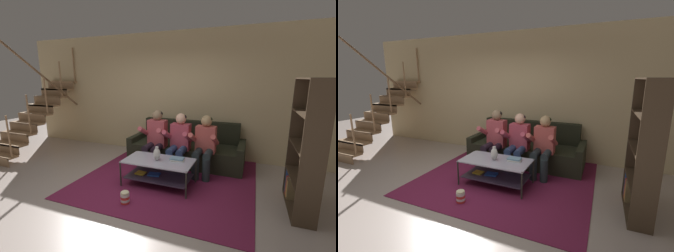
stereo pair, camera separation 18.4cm
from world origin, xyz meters
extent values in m
plane|color=#AA9A92|center=(0.00, 0.00, 0.00)|extent=(16.80, 16.80, 0.00)
cube|color=#CFB886|center=(0.00, 2.46, 1.45)|extent=(8.40, 0.12, 2.90)
cube|color=#A37A53|center=(-3.28, 0.35, 0.17)|extent=(0.93, 0.25, 0.04)
cube|color=#8F6B49|center=(-3.28, 0.24, 0.10)|extent=(0.93, 0.02, 0.19)
cube|color=#A37A53|center=(-3.28, 0.60, 0.37)|extent=(0.93, 0.25, 0.04)
cube|color=#8F6B49|center=(-3.28, 0.49, 0.29)|extent=(0.93, 0.02, 0.19)
cube|color=#A37A53|center=(-3.28, 0.85, 0.56)|extent=(0.93, 0.25, 0.04)
cube|color=#8F6B49|center=(-3.28, 0.74, 0.49)|extent=(0.93, 0.02, 0.19)
cube|color=#A37A53|center=(-3.28, 1.11, 0.76)|extent=(0.93, 0.25, 0.04)
cube|color=#8F6B49|center=(-3.28, 0.99, 0.68)|extent=(0.93, 0.02, 0.19)
cube|color=#A37A53|center=(-3.28, 1.36, 0.95)|extent=(0.93, 0.25, 0.04)
cube|color=#8F6B49|center=(-3.28, 1.24, 0.87)|extent=(0.93, 0.02, 0.19)
cube|color=#A37A53|center=(-3.28, 1.61, 1.14)|extent=(0.93, 0.25, 0.04)
cube|color=#8F6B49|center=(-3.28, 1.49, 1.07)|extent=(0.93, 0.02, 0.19)
cube|color=#A37A53|center=(-3.28, 1.86, 1.34)|extent=(0.93, 0.25, 0.04)
cube|color=#8F6B49|center=(-3.28, 1.74, 1.26)|extent=(0.93, 0.02, 0.19)
cube|color=#A37A53|center=(-3.28, 2.11, 1.53)|extent=(0.93, 0.25, 0.04)
cube|color=#8F6B49|center=(-3.28, 1.99, 1.46)|extent=(0.93, 0.02, 0.19)
cube|color=#A37A53|center=(-3.28, 2.36, 1.73)|extent=(0.93, 0.25, 0.04)
cube|color=#8F6B49|center=(-3.28, 2.25, 1.65)|extent=(0.93, 0.02, 0.19)
cylinder|color=#A37A53|center=(-2.86, 0.35, 0.64)|extent=(0.04, 0.04, 0.90)
cylinder|color=#A37A53|center=(-2.86, 0.85, 1.03)|extent=(0.04, 0.04, 0.90)
cylinder|color=#A37A53|center=(-2.86, 1.36, 1.42)|extent=(0.04, 0.04, 0.90)
cylinder|color=#A37A53|center=(-2.86, 1.86, 1.81)|extent=(0.04, 0.04, 0.90)
cylinder|color=#A37A53|center=(-2.86, 2.36, 2.20)|extent=(0.04, 0.04, 0.90)
cylinder|color=brown|center=(-2.86, 1.36, 1.87)|extent=(0.05, 2.04, 1.59)
cube|color=black|center=(0.56, 1.86, 0.21)|extent=(2.20, 0.90, 0.43)
cube|color=black|center=(0.56, 2.22, 0.66)|extent=(2.20, 0.18, 0.46)
cube|color=black|center=(-0.61, 1.86, 0.27)|extent=(0.13, 0.90, 0.55)
cube|color=black|center=(1.73, 1.86, 0.27)|extent=(0.13, 0.90, 0.55)
cylinder|color=#281C29|center=(-0.05, 1.10, 0.21)|extent=(0.14, 0.14, 0.43)
cylinder|color=#281C29|center=(0.15, 1.10, 0.21)|extent=(0.14, 0.14, 0.43)
cylinder|color=#281C29|center=(-0.05, 1.28, 0.47)|extent=(0.14, 0.42, 0.14)
cylinder|color=#281C29|center=(0.15, 1.28, 0.47)|extent=(0.14, 0.42, 0.14)
cube|color=#B84953|center=(0.05, 1.49, 0.71)|extent=(0.38, 0.22, 0.57)
cylinder|color=#B84953|center=(-0.16, 1.31, 0.77)|extent=(0.09, 0.49, 0.31)
cylinder|color=#B84953|center=(0.25, 1.31, 0.77)|extent=(0.09, 0.49, 0.31)
sphere|color=#8F7356|center=(0.05, 1.49, 1.10)|extent=(0.21, 0.21, 0.21)
ellipsoid|color=black|center=(0.05, 1.51, 1.12)|extent=(0.21, 0.21, 0.13)
cylinder|color=navy|center=(0.46, 1.10, 0.21)|extent=(0.14, 0.14, 0.43)
cylinder|color=navy|center=(0.66, 1.10, 0.21)|extent=(0.14, 0.14, 0.43)
cylinder|color=navy|center=(0.46, 1.28, 0.47)|extent=(0.14, 0.42, 0.14)
cylinder|color=navy|center=(0.66, 1.28, 0.47)|extent=(0.14, 0.42, 0.14)
cube|color=#B84255|center=(0.56, 1.49, 0.69)|extent=(0.38, 0.22, 0.52)
cylinder|color=#B84255|center=(0.36, 1.31, 0.74)|extent=(0.09, 0.49, 0.31)
cylinder|color=#B84255|center=(0.76, 1.31, 0.74)|extent=(0.09, 0.49, 0.31)
sphere|color=#EDB394|center=(0.56, 1.49, 1.06)|extent=(0.21, 0.21, 0.21)
ellipsoid|color=black|center=(0.56, 1.51, 1.08)|extent=(0.21, 0.21, 0.13)
cylinder|color=#242F32|center=(0.97, 1.10, 0.21)|extent=(0.14, 0.14, 0.43)
cylinder|color=#242F32|center=(1.17, 1.10, 0.21)|extent=(0.14, 0.14, 0.43)
cylinder|color=#242F32|center=(0.97, 1.28, 0.47)|extent=(0.14, 0.42, 0.14)
cylinder|color=#242F32|center=(1.17, 1.28, 0.47)|extent=(0.14, 0.42, 0.14)
cube|color=#C3554F|center=(1.07, 1.49, 0.68)|extent=(0.38, 0.22, 0.51)
cylinder|color=#C3554F|center=(0.87, 1.31, 0.74)|extent=(0.09, 0.49, 0.31)
cylinder|color=#C3554F|center=(1.28, 1.31, 0.74)|extent=(0.09, 0.49, 0.31)
sphere|color=tan|center=(1.07, 1.49, 1.05)|extent=(0.21, 0.21, 0.21)
ellipsoid|color=black|center=(1.07, 1.51, 1.07)|extent=(0.21, 0.21, 0.13)
cube|color=#B1B4C9|center=(0.43, 0.68, 0.45)|extent=(1.20, 0.63, 0.02)
cube|color=#3B2F44|center=(0.43, 0.68, 0.16)|extent=(1.11, 0.58, 0.02)
cylinder|color=#2E3129|center=(-0.16, 0.38, 0.23)|extent=(0.03, 0.03, 0.45)
cylinder|color=#2E3129|center=(1.01, 0.38, 0.23)|extent=(0.03, 0.03, 0.45)
cylinder|color=#2E3129|center=(-0.16, 0.98, 0.23)|extent=(0.03, 0.03, 0.45)
cylinder|color=#2E3129|center=(1.01, 0.98, 0.23)|extent=(0.03, 0.03, 0.45)
cube|color=gold|center=(0.09, 0.64, 0.18)|extent=(0.18, 0.15, 0.02)
cube|color=blue|center=(0.34, 0.67, 0.18)|extent=(0.23, 0.18, 0.02)
cube|color=maroon|center=(0.49, 1.17, 0.01)|extent=(3.07, 3.18, 0.01)
cube|color=#844C68|center=(0.49, 1.17, 0.01)|extent=(1.69, 1.75, 0.00)
ellipsoid|color=silver|center=(0.40, 0.68, 0.56)|extent=(0.12, 0.12, 0.22)
cylinder|color=silver|center=(0.40, 0.68, 0.67)|extent=(0.06, 0.06, 0.05)
cube|color=silver|center=(0.74, 0.78, 0.47)|extent=(0.26, 0.20, 0.02)
cube|color=#6F9BB8|center=(0.73, 0.79, 0.49)|extent=(0.23, 0.16, 0.02)
cube|color=#443323|center=(2.58, 1.20, 0.93)|extent=(0.28, 0.02, 1.86)
cube|color=#443323|center=(2.60, 0.25, 0.93)|extent=(0.28, 0.02, 1.86)
cube|color=#443323|center=(2.72, 0.73, 0.93)|extent=(0.04, 0.97, 1.86)
cube|color=#443323|center=(2.59, 0.73, 0.01)|extent=(0.30, 0.93, 0.02)
cube|color=#443323|center=(2.59, 0.73, 0.46)|extent=(0.30, 0.93, 0.02)
cube|color=#443323|center=(2.59, 0.73, 0.93)|extent=(0.30, 0.93, 0.02)
cube|color=#443323|center=(2.59, 0.73, 1.39)|extent=(0.30, 0.93, 0.02)
cube|color=#443323|center=(2.59, 0.73, 1.85)|extent=(0.30, 0.93, 0.02)
cube|color=#345DB1|center=(2.57, 1.16, 0.22)|extent=(0.21, 0.03, 0.40)
cube|color=#282F26|center=(2.57, 1.12, 0.16)|extent=(0.22, 0.04, 0.27)
cube|color=red|center=(2.57, 1.09, 0.18)|extent=(0.21, 0.04, 0.31)
cube|color=#A26D52|center=(2.59, 1.03, 0.17)|extent=(0.25, 0.05, 0.31)
cube|color=orange|center=(2.56, 0.98, 0.15)|extent=(0.19, 0.05, 0.26)
cube|color=#927B4F|center=(2.58, 0.92, 0.18)|extent=(0.23, 0.05, 0.32)
cylinder|color=red|center=(0.20, -0.07, 0.02)|extent=(0.13, 0.13, 0.04)
cylinder|color=white|center=(0.20, -0.07, 0.06)|extent=(0.13, 0.13, 0.04)
cylinder|color=red|center=(0.20, -0.07, 0.10)|extent=(0.13, 0.13, 0.04)
cylinder|color=white|center=(0.20, -0.07, 0.14)|extent=(0.13, 0.13, 0.04)
ellipsoid|color=beige|center=(0.20, -0.07, 0.18)|extent=(0.13, 0.13, 0.05)
camera|label=1|loc=(1.90, -2.68, 1.86)|focal=24.00mm
camera|label=2|loc=(2.07, -2.61, 1.86)|focal=24.00mm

